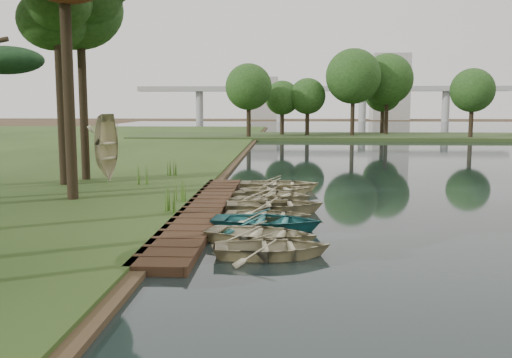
{
  "coord_description": "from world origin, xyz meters",
  "views": [
    {
      "loc": [
        1.54,
        -21.11,
        4.16
      ],
      "look_at": [
        0.31,
        1.96,
        1.14
      ],
      "focal_mm": 40.0,
      "sensor_mm": 36.0,
      "label": 1
    }
  ],
  "objects_px": {
    "stored_rowboat": "(108,174)",
    "rowboat_0": "(273,245)",
    "rowboat_2": "(267,219)",
    "rowboat_1": "(261,232)",
    "boardwalk": "(203,211)"
  },
  "relations": [
    {
      "from": "rowboat_0",
      "to": "rowboat_1",
      "type": "xyz_separation_m",
      "value": [
        -0.37,
        1.51,
        0.02
      ]
    },
    {
      "from": "rowboat_0",
      "to": "stored_rowboat",
      "type": "relative_size",
      "value": 0.94
    },
    {
      "from": "rowboat_1",
      "to": "boardwalk",
      "type": "bearing_deg",
      "value": 41.7
    },
    {
      "from": "stored_rowboat",
      "to": "rowboat_0",
      "type": "bearing_deg",
      "value": -127.25
    },
    {
      "from": "boardwalk",
      "to": "stored_rowboat",
      "type": "xyz_separation_m",
      "value": [
        -5.87,
        7.11,
        0.5
      ]
    },
    {
      "from": "rowboat_1",
      "to": "stored_rowboat",
      "type": "height_order",
      "value": "stored_rowboat"
    },
    {
      "from": "stored_rowboat",
      "to": "rowboat_1",
      "type": "bearing_deg",
      "value": -125.15
    },
    {
      "from": "rowboat_0",
      "to": "rowboat_2",
      "type": "xyz_separation_m",
      "value": [
        -0.28,
        3.27,
        0.04
      ]
    },
    {
      "from": "boardwalk",
      "to": "rowboat_0",
      "type": "xyz_separation_m",
      "value": [
        2.79,
        -6.01,
        0.23
      ]
    },
    {
      "from": "boardwalk",
      "to": "stored_rowboat",
      "type": "relative_size",
      "value": 4.7
    },
    {
      "from": "rowboat_1",
      "to": "rowboat_2",
      "type": "bearing_deg",
      "value": 10.41
    },
    {
      "from": "rowboat_0",
      "to": "rowboat_1",
      "type": "bearing_deg",
      "value": 7.12
    },
    {
      "from": "rowboat_1",
      "to": "rowboat_0",
      "type": "bearing_deg",
      "value": -152.79
    },
    {
      "from": "rowboat_2",
      "to": "stored_rowboat",
      "type": "height_order",
      "value": "stored_rowboat"
    },
    {
      "from": "rowboat_2",
      "to": "stored_rowboat",
      "type": "bearing_deg",
      "value": 47.07
    }
  ]
}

